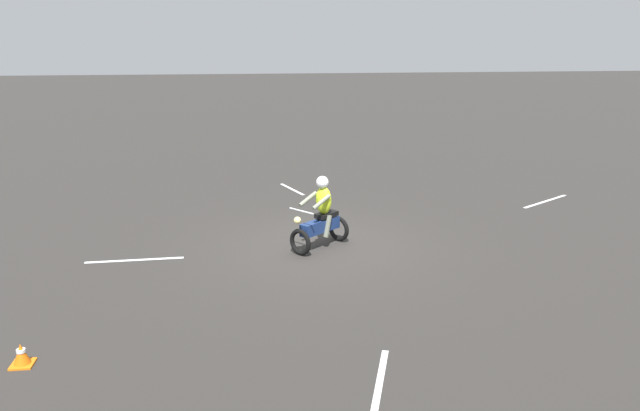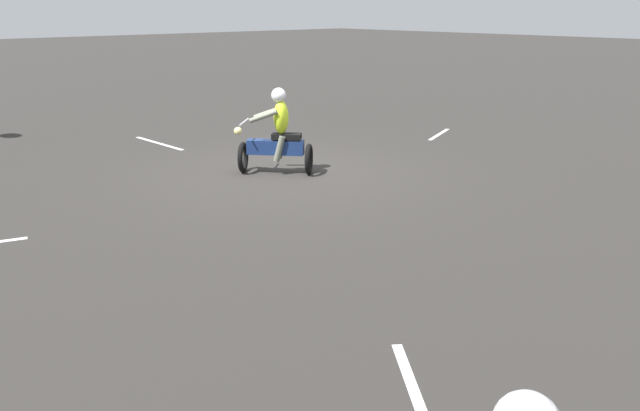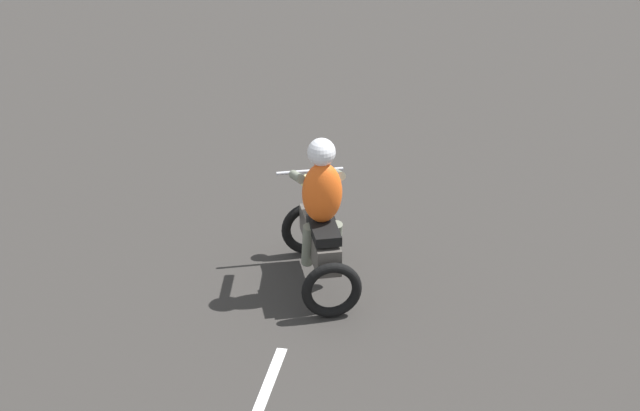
{
  "view_description": "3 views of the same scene",
  "coord_description": "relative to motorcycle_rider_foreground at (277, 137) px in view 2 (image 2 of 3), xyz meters",
  "views": [
    {
      "loc": [
        1.61,
        13.49,
        4.77
      ],
      "look_at": [
        0.03,
        0.17,
        1.0
      ],
      "focal_mm": 35.0,
      "sensor_mm": 36.0,
      "label": 1
    },
    {
      "loc": [
        -9.28,
        7.51,
        3.12
      ],
      "look_at": [
        -4.17,
        2.83,
        0.9
      ],
      "focal_mm": 35.0,
      "sensor_mm": 36.0,
      "label": 2
    },
    {
      "loc": [
        1.46,
        0.4,
        6.52
      ],
      "look_at": [
        -8.37,
        5.5,
        0.9
      ],
      "focal_mm": 70.0,
      "sensor_mm": 36.0,
      "label": 3
    }
  ],
  "objects": [
    {
      "name": "ground_plane",
      "position": [
        -0.0,
        -0.14,
        -0.73
      ],
      "size": [
        120.0,
        120.0,
        0.0
      ],
      "primitive_type": "plane",
      "color": "#2D2B28"
    },
    {
      "name": "lane_stripe_nw",
      "position": [
        -6.66,
        3.86,
        -0.72
      ],
      "size": [
        1.66,
        1.33,
        0.01
      ],
      "primitive_type": "cube",
      "rotation": [
        0.0,
        0.0,
        4.05
      ],
      "color": "silver",
      "rests_on": "ground"
    },
    {
      "name": "motorcycle_rider_foreground",
      "position": [
        0.0,
        0.0,
        0.0
      ],
      "size": [
        1.45,
        1.37,
        1.66
      ],
      "rotation": [
        0.0,
        0.0,
        5.43
      ],
      "color": "black",
      "rests_on": "ground"
    },
    {
      "name": "lane_stripe_e",
      "position": [
        4.1,
        0.35,
        -0.72
      ],
      "size": [
        2.08,
        0.17,
        0.01
      ],
      "primitive_type": "cube",
      "rotation": [
        0.0,
        0.0,
        1.61
      ],
      "color": "silver",
      "rests_on": "ground"
    },
    {
      "name": "lane_stripe_s",
      "position": [
        0.25,
        -5.48,
        -0.72
      ],
      "size": [
        0.68,
        1.54,
        0.01
      ],
      "primitive_type": "cube",
      "rotation": [
        0.0,
        0.0,
        6.65
      ],
      "color": "silver",
      "rests_on": "ground"
    }
  ]
}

